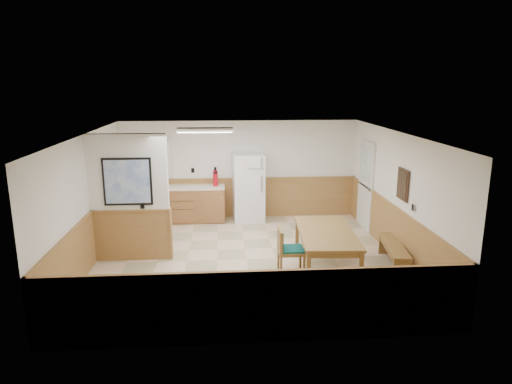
{
  "coord_description": "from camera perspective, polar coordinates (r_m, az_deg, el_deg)",
  "views": [
    {
      "loc": [
        -0.44,
        -8.51,
        3.44
      ],
      "look_at": [
        0.22,
        0.4,
        1.28
      ],
      "focal_mm": 32.0,
      "sensor_mm": 36.0,
      "label": 1
    }
  ],
  "objects": [
    {
      "name": "ceiling",
      "position": [
        8.57,
        -1.3,
        7.28
      ],
      "size": [
        6.0,
        6.0,
        0.02
      ],
      "primitive_type": "cube",
      "color": "white",
      "rests_on": "back_wall"
    },
    {
      "name": "partition_wall",
      "position": [
        9.16,
        -15.52,
        -0.87
      ],
      "size": [
        1.5,
        0.2,
        2.5
      ],
      "color": "white",
      "rests_on": "ground"
    },
    {
      "name": "dining_chair",
      "position": [
        8.43,
        3.8,
        -6.92
      ],
      "size": [
        0.67,
        0.48,
        0.85
      ],
      "rotation": [
        0.0,
        0.0,
        -0.01
      ],
      "color": "olive",
      "rests_on": "ground"
    },
    {
      "name": "fluorescent_fixture",
      "position": [
        9.87,
        -6.38,
        7.72
      ],
      "size": [
        1.2,
        0.3,
        0.09
      ],
      "color": "silver",
      "rests_on": "ceiling"
    },
    {
      "name": "wainscot_left",
      "position": [
        9.36,
        -19.87,
        -5.58
      ],
      "size": [
        0.04,
        6.0,
        1.0
      ],
      "primitive_type": "cube",
      "color": "#A47441",
      "rests_on": "ground"
    },
    {
      "name": "kitchen_window",
      "position": [
        11.76,
        -12.35,
        4.02
      ],
      "size": [
        0.8,
        0.04,
        1.0
      ],
      "color": "silver",
      "rests_on": "back_wall"
    },
    {
      "name": "wainscot_back",
      "position": [
        11.87,
        -2.0,
        -0.76
      ],
      "size": [
        6.0,
        0.04,
        1.0
      ],
      "primitive_type": "cube",
      "color": "#A47441",
      "rests_on": "ground"
    },
    {
      "name": "refrigerator",
      "position": [
        11.45,
        -0.95,
        0.55
      ],
      "size": [
        0.8,
        0.74,
        1.71
      ],
      "rotation": [
        0.0,
        0.0,
        0.06
      ],
      "color": "white",
      "rests_on": "ground"
    },
    {
      "name": "kitchen_counter",
      "position": [
        11.61,
        -7.91,
        -1.42
      ],
      "size": [
        2.2,
        0.61,
        1.0
      ],
      "color": "#9A5B36",
      "rests_on": "ground"
    },
    {
      "name": "exterior_door",
      "position": [
        11.21,
        13.53,
        0.9
      ],
      "size": [
        0.07,
        1.02,
        2.15
      ],
      "color": "silver",
      "rests_on": "ground"
    },
    {
      "name": "dining_bench",
      "position": [
        9.11,
        16.85,
        -6.94
      ],
      "size": [
        0.53,
        1.48,
        0.45
      ],
      "rotation": [
        0.0,
        0.0,
        -0.15
      ],
      "color": "olive",
      "rests_on": "ground"
    },
    {
      "name": "fire_extinguisher",
      "position": [
        11.43,
        -5.09,
        1.79
      ],
      "size": [
        0.14,
        0.14,
        0.48
      ],
      "rotation": [
        0.0,
        0.0,
        -0.18
      ],
      "color": "red",
      "rests_on": "kitchen_counter"
    },
    {
      "name": "back_wall",
      "position": [
        11.72,
        -2.03,
        2.81
      ],
      "size": [
        6.0,
        0.02,
        2.5
      ],
      "primitive_type": "cube",
      "color": "white",
      "rests_on": "ground"
    },
    {
      "name": "right_wall",
      "position": [
        9.44,
        17.25,
        -0.46
      ],
      "size": [
        0.02,
        6.0,
        2.5
      ],
      "primitive_type": "cube",
      "color": "white",
      "rests_on": "ground"
    },
    {
      "name": "dining_table",
      "position": [
        8.59,
        8.77,
        -5.45
      ],
      "size": [
        1.12,
        2.06,
        0.75
      ],
      "rotation": [
        0.0,
        0.0,
        -0.06
      ],
      "color": "olive",
      "rests_on": "ground"
    },
    {
      "name": "ground",
      "position": [
        9.19,
        -1.22,
        -8.4
      ],
      "size": [
        6.0,
        6.0,
        0.0
      ],
      "primitive_type": "plane",
      "color": "beige",
      "rests_on": "ground"
    },
    {
      "name": "left_wall",
      "position": [
        9.15,
        -20.37,
        -1.13
      ],
      "size": [
        0.02,
        6.0,
        2.5
      ],
      "primitive_type": "cube",
      "color": "white",
      "rests_on": "ground"
    },
    {
      "name": "soap_bottle",
      "position": [
        11.56,
        -13.1,
        1.11
      ],
      "size": [
        0.08,
        0.08,
        0.22
      ],
      "primitive_type": "cylinder",
      "rotation": [
        0.0,
        0.0,
        0.09
      ],
      "color": "green",
      "rests_on": "kitchen_counter"
    },
    {
      "name": "wall_painting",
      "position": [
        9.09,
        17.86,
        0.91
      ],
      "size": [
        0.04,
        0.5,
        0.6
      ],
      "color": "#382316",
      "rests_on": "right_wall"
    },
    {
      "name": "wainscot_right",
      "position": [
        9.63,
        16.83,
        -4.8
      ],
      "size": [
        0.04,
        6.0,
        1.0
      ],
      "primitive_type": "cube",
      "color": "#A47441",
      "rests_on": "ground"
    }
  ]
}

